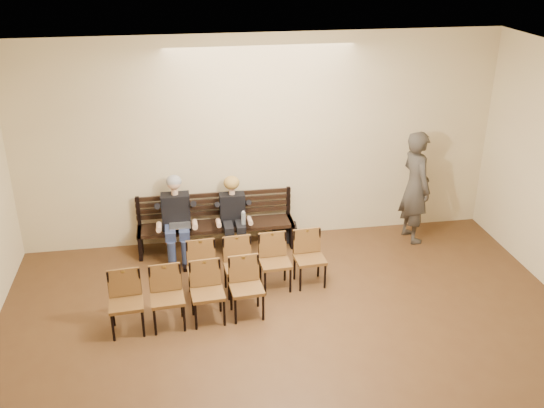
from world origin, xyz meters
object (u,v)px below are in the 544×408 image
(seated_woman, at_px, (233,218))
(water_bottle, at_px, (244,225))
(chair_row_back, at_px, (258,265))
(bag, at_px, (285,232))
(seated_man, at_px, (176,218))
(passerby, at_px, (416,179))
(laptop, at_px, (180,227))
(bench, at_px, (217,236))
(chair_row_front, at_px, (188,296))

(seated_woman, relative_size, water_bottle, 4.96)
(water_bottle, bearing_deg, chair_row_back, -86.27)
(bag, xyz_separation_m, chair_row_back, (-0.69, -1.51, 0.27))
(seated_man, relative_size, passerby, 0.61)
(laptop, bearing_deg, passerby, 13.18)
(water_bottle, height_order, bag, water_bottle)
(seated_man, height_order, water_bottle, seated_man)
(bench, bearing_deg, water_bottle, -38.12)
(laptop, xyz_separation_m, passerby, (3.97, 0.07, 0.55))
(bench, height_order, seated_man, seated_man)
(bench, xyz_separation_m, water_bottle, (0.42, -0.33, 0.34))
(bench, relative_size, water_bottle, 10.85)
(laptop, bearing_deg, chair_row_front, -76.64)
(laptop, xyz_separation_m, water_bottle, (1.02, -0.07, -0.00))
(laptop, bearing_deg, seated_woman, 21.52)
(chair_row_back, bearing_deg, seated_woman, 96.30)
(seated_woman, relative_size, laptop, 3.49)
(passerby, relative_size, chair_row_front, 1.09)
(bench, bearing_deg, chair_row_back, -70.71)
(seated_man, height_order, chair_row_front, seated_man)
(bag, bearing_deg, seated_man, -173.14)
(laptop, xyz_separation_m, chair_row_front, (0.04, -1.82, -0.15))
(passerby, bearing_deg, bench, 78.29)
(bench, xyz_separation_m, passerby, (3.37, -0.19, 0.90))
(bag, bearing_deg, water_bottle, -150.47)
(water_bottle, relative_size, chair_row_front, 0.12)
(seated_man, relative_size, bag, 3.39)
(bench, distance_m, water_bottle, 0.64)
(laptop, bearing_deg, bench, 36.01)
(water_bottle, bearing_deg, seated_woman, 124.69)
(laptop, relative_size, passerby, 0.15)
(seated_man, distance_m, laptop, 0.19)
(chair_row_back, bearing_deg, bag, 62.12)
(seated_man, relative_size, laptop, 4.01)
(passerby, height_order, chair_row_back, passerby)
(water_bottle, relative_size, passerby, 0.11)
(bag, relative_size, chair_row_back, 0.20)
(bag, bearing_deg, seated_woman, -166.36)
(bag, height_order, chair_row_back, chair_row_back)
(seated_man, bearing_deg, seated_woman, 0.00)
(seated_man, height_order, laptop, seated_man)
(seated_man, xyz_separation_m, chair_row_back, (1.14, -1.29, -0.26))
(passerby, height_order, chair_row_front, passerby)
(passerby, bearing_deg, chair_row_front, 107.22)
(seated_woman, height_order, chair_row_back, seated_woman)
(bag, distance_m, chair_row_front, 2.80)
(bench, height_order, chair_row_back, chair_row_back)
(bench, relative_size, chair_row_front, 1.26)
(bench, bearing_deg, bag, 4.83)
(seated_woman, distance_m, water_bottle, 0.26)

